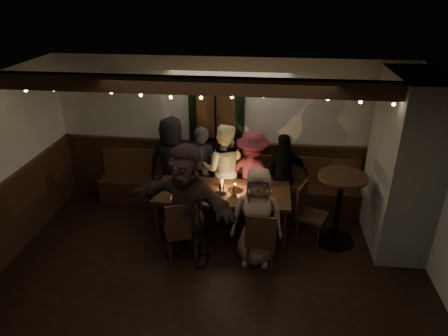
# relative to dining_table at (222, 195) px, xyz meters

# --- Properties ---
(room) EXTENTS (6.02, 5.01, 2.62)m
(room) POSITION_rel_dining_table_xyz_m (1.04, 0.02, 0.39)
(room) COLOR black
(room) RESTS_ON ground
(dining_table) EXTENTS (2.09, 0.90, 0.91)m
(dining_table) POSITION_rel_dining_table_xyz_m (0.00, 0.00, 0.00)
(dining_table) COLOR black
(dining_table) RESTS_ON ground
(chair_near_left) EXTENTS (0.57, 0.57, 0.99)m
(chair_near_left) POSITION_rel_dining_table_xyz_m (-0.49, -0.79, -0.12)
(chair_near_left) COLOR black
(chair_near_left) RESTS_ON ground
(chair_near_right) EXTENTS (0.43, 0.43, 0.91)m
(chair_near_right) POSITION_rel_dining_table_xyz_m (0.63, -0.83, -0.17)
(chair_near_right) COLOR black
(chair_near_right) RESTS_ON ground
(chair_end) EXTENTS (0.55, 0.55, 0.93)m
(chair_end) POSITION_rel_dining_table_xyz_m (1.31, -0.02, -0.16)
(chair_end) COLOR black
(chair_end) RESTS_ON ground
(high_top) EXTENTS (0.72, 0.72, 1.15)m
(high_top) POSITION_rel_dining_table_xyz_m (1.77, -0.05, 0.04)
(high_top) COLOR black
(high_top) RESTS_ON ground
(person_a) EXTENTS (0.88, 0.62, 1.68)m
(person_a) POSITION_rel_dining_table_xyz_m (-0.94, 0.66, 0.16)
(person_a) COLOR black
(person_a) RESTS_ON ground
(person_b) EXTENTS (0.61, 0.45, 1.52)m
(person_b) POSITION_rel_dining_table_xyz_m (-0.44, 0.76, 0.08)
(person_b) COLOR #282732
(person_b) RESTS_ON ground
(person_c) EXTENTS (0.78, 0.62, 1.60)m
(person_c) POSITION_rel_dining_table_xyz_m (-0.06, 0.69, 0.12)
(person_c) COLOR #F4EEC2
(person_c) RESTS_ON ground
(person_d) EXTENTS (1.08, 0.76, 1.51)m
(person_d) POSITION_rel_dining_table_xyz_m (0.43, 0.64, 0.07)
(person_d) COLOR maroon
(person_d) RESTS_ON ground
(person_e) EXTENTS (0.94, 0.61, 1.48)m
(person_e) POSITION_rel_dining_table_xyz_m (0.95, 0.65, 0.06)
(person_e) COLOR black
(person_e) RESTS_ON ground
(person_f) EXTENTS (1.74, 1.10, 1.79)m
(person_f) POSITION_rel_dining_table_xyz_m (-0.41, -0.70, 0.21)
(person_f) COLOR #31221E
(person_f) RESTS_ON ground
(person_g) EXTENTS (0.74, 0.49, 1.48)m
(person_g) POSITION_rel_dining_table_xyz_m (0.56, -0.67, 0.06)
(person_g) COLOR #A17F69
(person_g) RESTS_ON ground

